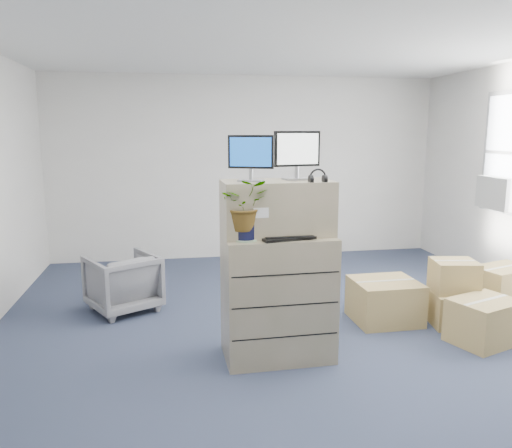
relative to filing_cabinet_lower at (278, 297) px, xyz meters
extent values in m
plane|color=#22273D|center=(0.29, 0.14, -0.54)|extent=(7.00, 7.00, 0.00)
cube|color=silver|center=(0.29, 3.65, 0.86)|extent=(6.00, 0.02, 2.80)
cube|color=beige|center=(3.16, 1.54, 0.66)|extent=(0.24, 0.60, 0.40)
cube|color=gray|center=(0.00, 0.00, 0.00)|extent=(0.94, 0.59, 1.08)
cube|color=gray|center=(0.00, 0.05, 0.77)|extent=(0.94, 0.48, 0.46)
cube|color=#99999E|center=(-0.23, 0.03, 1.01)|extent=(0.24, 0.21, 0.01)
cylinder|color=#99999E|center=(-0.23, 0.03, 1.07)|extent=(0.03, 0.03, 0.09)
cube|color=black|center=(-0.23, 0.03, 1.25)|extent=(0.37, 0.17, 0.27)
cube|color=navy|center=(-0.23, 0.02, 1.25)|extent=(0.32, 0.13, 0.24)
cube|color=#99999E|center=(0.18, 0.09, 1.01)|extent=(0.24, 0.20, 0.01)
cylinder|color=#99999E|center=(0.18, 0.09, 1.07)|extent=(0.04, 0.04, 0.10)
cube|color=black|center=(0.18, 0.09, 1.27)|extent=(0.42, 0.11, 0.30)
cube|color=silver|center=(0.18, 0.08, 1.27)|extent=(0.37, 0.07, 0.26)
torus|color=black|center=(0.30, -0.13, 1.05)|extent=(0.14, 0.02, 0.14)
cube|color=black|center=(0.04, -0.14, 0.55)|extent=(0.48, 0.28, 0.02)
ellipsoid|color=silver|center=(0.38, -0.13, 0.56)|extent=(0.12, 0.09, 0.03)
cylinder|color=gray|center=(0.07, 0.07, 0.67)|extent=(0.07, 0.07, 0.25)
cube|color=silver|center=(-0.03, 0.08, 0.55)|extent=(0.07, 0.06, 0.02)
cube|color=black|center=(-0.03, 0.08, 0.63)|extent=(0.07, 0.04, 0.12)
cube|color=black|center=(0.33, 0.12, 0.57)|extent=(0.21, 0.17, 0.06)
cube|color=#419FDE|center=(0.35, 0.11, 0.64)|extent=(0.26, 0.14, 0.09)
cylinder|color=#8BA685|center=(-0.30, -0.13, 0.55)|extent=(0.20, 0.20, 0.02)
cylinder|color=black|center=(-0.30, -0.13, 0.62)|extent=(0.17, 0.17, 0.13)
imported|color=#1D5618|center=(-0.30, -0.13, 0.79)|extent=(0.41, 0.45, 0.32)
imported|color=#57575B|center=(-1.44, 1.41, -0.19)|extent=(0.90, 0.88, 0.70)
cube|color=#9D834C|center=(1.97, -0.06, -0.34)|extent=(0.72, 0.64, 0.41)
cube|color=#9D834C|center=(1.94, 0.37, -0.37)|extent=(0.53, 0.46, 0.34)
cube|color=#9D834C|center=(1.28, 0.62, -0.33)|extent=(0.66, 0.61, 0.43)
cube|color=#9D834C|center=(1.93, 0.42, -0.03)|extent=(0.48, 0.44, 0.33)
cube|color=#9D834C|center=(2.76, 0.78, -0.31)|extent=(0.76, 0.61, 0.47)
camera|label=1|loc=(-0.90, -4.05, 1.41)|focal=35.00mm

